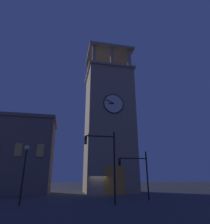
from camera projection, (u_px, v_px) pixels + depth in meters
ground_plane at (98, 195)px, 27.21m from camera, size 200.00×200.00×0.00m
clocktower at (109, 125)px, 34.77m from camera, size 8.64×8.05×28.64m
traffic_signal_near at (106, 156)px, 17.93m from camera, size 2.96×0.41×6.49m
traffic_signal_mid at (137, 168)px, 21.06m from camera, size 3.32×0.41×5.09m
street_lamp at (25, 162)px, 17.40m from camera, size 0.44×0.44×5.11m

